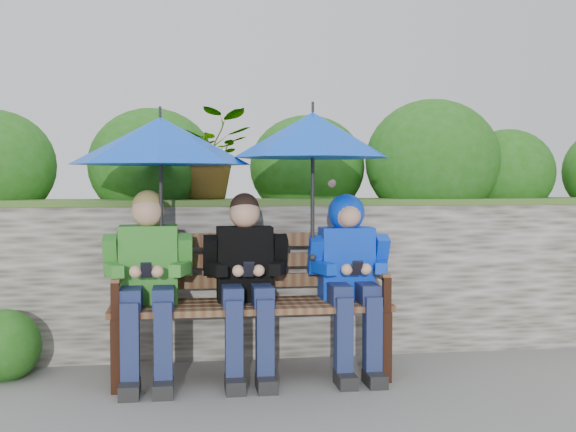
{
  "coord_description": "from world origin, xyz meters",
  "views": [
    {
      "loc": [
        -0.6,
        -4.04,
        1.17
      ],
      "look_at": [
        0.0,
        0.1,
        0.95
      ],
      "focal_mm": 45.0,
      "sensor_mm": 36.0,
      "label": 1
    }
  ],
  "objects": [
    {
      "name": "boy_middle",
      "position": [
        -0.24,
        0.13,
        0.6
      ],
      "size": [
        0.49,
        0.57,
        1.08
      ],
      "color": "black",
      "rests_on": "ground"
    },
    {
      "name": "boy_right",
      "position": [
        0.38,
        0.14,
        0.64
      ],
      "size": [
        0.48,
        0.58,
        1.07
      ],
      "color": "blue",
      "rests_on": "ground"
    },
    {
      "name": "garden_backdrop",
      "position": [
        -0.06,
        1.59,
        0.65
      ],
      "size": [
        8.1,
        2.85,
        1.88
      ],
      "color": "#50493E",
      "rests_on": "ground"
    },
    {
      "name": "umbrella_left",
      "position": [
        -0.73,
        0.16,
        1.38
      ],
      "size": [
        1.04,
        1.04,
        0.92
      ],
      "color": "blue",
      "rests_on": "ground"
    },
    {
      "name": "ground",
      "position": [
        0.0,
        0.0,
        0.0
      ],
      "size": [
        60.0,
        60.0,
        0.0
      ],
      "primitive_type": "plane",
      "color": "slate",
      "rests_on": "ground"
    },
    {
      "name": "umbrella_right",
      "position": [
        0.15,
        0.13,
        1.42
      ],
      "size": [
        0.93,
        0.93,
        0.94
      ],
      "color": "blue",
      "rests_on": "ground"
    },
    {
      "name": "boy_left",
      "position": [
        -0.8,
        0.12,
        0.61
      ],
      "size": [
        0.5,
        0.58,
        1.1
      ],
      "color": "#3B8A27",
      "rests_on": "ground"
    },
    {
      "name": "park_bench",
      "position": [
        -0.21,
        0.2,
        0.49
      ],
      "size": [
        1.62,
        0.48,
        0.86
      ],
      "color": "black",
      "rests_on": "ground"
    }
  ]
}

